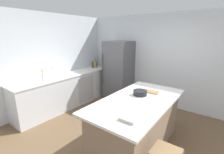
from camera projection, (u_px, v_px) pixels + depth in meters
The scene contains 16 objects.
ground_plane at pixel (116, 140), 3.17m from camera, with size 7.20×7.20×0.00m, color brown.
wall_rear at pixel (162, 61), 4.56m from camera, with size 6.00×0.10×2.60m, color silver.
wall_left at pixel (42, 63), 4.25m from camera, with size 0.10×6.00×2.60m, color silver.
counter_run_left at pixel (69, 90), 4.67m from camera, with size 0.66×3.16×0.93m.
kitchen_island at pixel (137, 123), 2.92m from camera, with size 1.06×2.06×0.93m.
refrigerator at pixel (119, 71), 5.06m from camera, with size 0.78×0.74×1.85m.
sink_faucet at pixel (52, 72), 4.17m from camera, with size 0.15×0.05×0.30m.
flower_vase at pixel (43, 77), 3.89m from camera, with size 0.08×0.08×0.31m.
soda_bottle at pixel (102, 63), 5.65m from camera, with size 0.07×0.07×0.33m.
gin_bottle at pixel (101, 64), 5.53m from camera, with size 0.06×0.06×0.29m.
whiskey_bottle at pixel (96, 64), 5.55m from camera, with size 0.08×0.08×0.24m.
olive_oil_bottle at pixel (96, 64), 5.42m from camera, with size 0.06×0.06×0.33m.
syrup_bottle at pixel (93, 65), 5.41m from camera, with size 0.06×0.06×0.25m.
cookbook_stack at pixel (129, 119), 2.13m from camera, with size 0.25×0.18×0.05m.
mixing_bowl at pixel (140, 93), 3.01m from camera, with size 0.26×0.26×0.09m.
cutting_board at pixel (151, 92), 3.16m from camera, with size 0.30×0.20×0.02m.
Camera 1 is at (1.58, -2.23, 2.04)m, focal length 25.48 mm.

